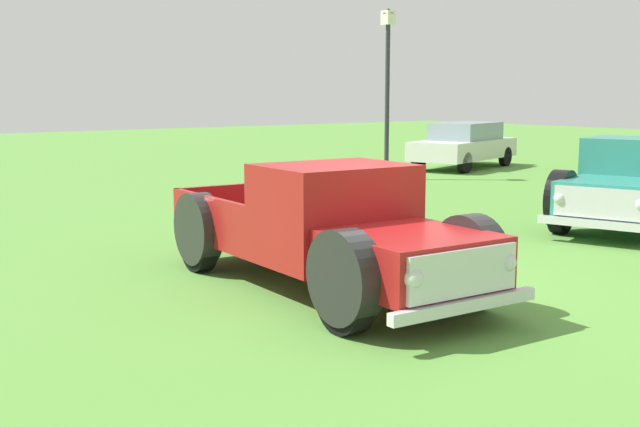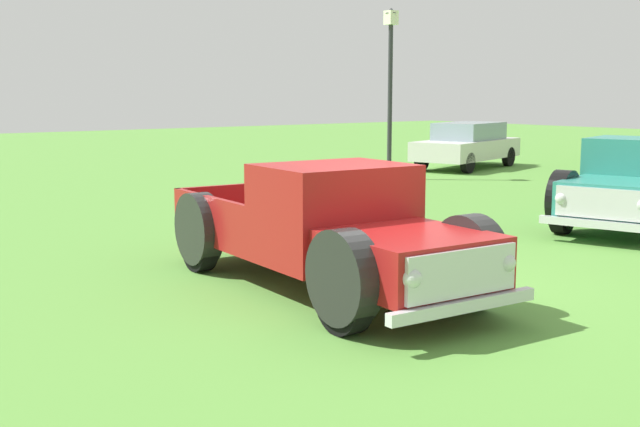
% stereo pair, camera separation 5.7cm
% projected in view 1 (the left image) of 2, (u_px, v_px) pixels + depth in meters
% --- Properties ---
extents(ground_plane, '(80.00, 80.00, 0.00)m').
position_uv_depth(ground_plane, '(411.00, 292.00, 9.40)').
color(ground_plane, '#548C38').
extents(pickup_truck_foreground, '(5.03, 2.20, 1.50)m').
position_uv_depth(pickup_truck_foreground, '(337.00, 233.00, 9.19)').
color(pickup_truck_foreground, maroon).
rests_on(pickup_truck_foreground, ground_plane).
extents(pickup_truck_behind_left, '(3.20, 5.34, 1.54)m').
position_uv_depth(pickup_truck_behind_left, '(637.00, 185.00, 13.75)').
color(pickup_truck_behind_left, '#2D8475').
rests_on(pickup_truck_behind_left, ground_plane).
extents(sedan_distant_b, '(2.80, 4.47, 1.39)m').
position_uv_depth(sedan_distant_b, '(464.00, 144.00, 24.51)').
color(sedan_distant_b, silver).
rests_on(sedan_distant_b, ground_plane).
extents(lamp_post_near, '(0.36, 0.36, 4.48)m').
position_uv_depth(lamp_post_near, '(387.00, 91.00, 21.09)').
color(lamp_post_near, '#2D2D33').
rests_on(lamp_post_near, ground_plane).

